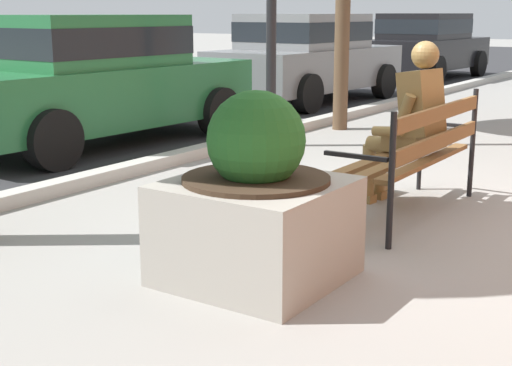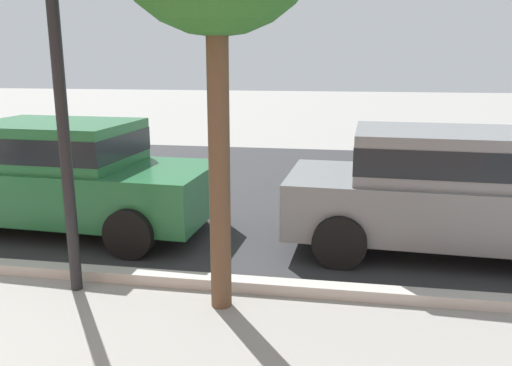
% 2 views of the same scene
% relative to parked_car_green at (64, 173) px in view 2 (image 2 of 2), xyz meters
% --- Properties ---
extents(street_surface, '(60.00, 9.00, 0.01)m').
position_rel_parked_car_green_xyz_m(street_surface, '(-1.04, 3.03, -0.84)').
color(street_surface, '#2D2D30').
rests_on(street_surface, ground).
extents(parked_car_green, '(4.18, 2.08, 1.56)m').
position_rel_parked_car_green_xyz_m(parked_car_green, '(0.00, 0.00, 0.00)').
color(parked_car_green, '#236638').
rests_on(parked_car_green, ground).
extents(parked_car_grey, '(4.18, 2.08, 1.56)m').
position_rel_parked_car_green_xyz_m(parked_car_grey, '(5.21, 0.00, 0.00)').
color(parked_car_grey, slate).
rests_on(parked_car_grey, ground).
extents(lamp_post, '(0.32, 0.32, 3.90)m').
position_rel_parked_car_green_xyz_m(lamp_post, '(1.13, -1.86, 1.71)').
color(lamp_post, black).
rests_on(lamp_post, ground).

